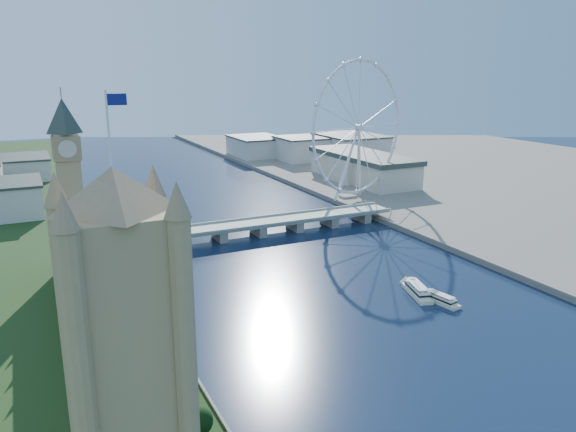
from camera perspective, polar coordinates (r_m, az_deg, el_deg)
victoria_tower at (r=139.98m, az=-16.06°, el=-13.42°), size 28.16×28.16×112.00m
parliament_range at (r=259.48m, az=-18.44°, el=-8.87°), size 24.00×200.00×70.00m
big_ben at (r=350.68m, az=-21.47°, el=5.14°), size 20.02×20.02×110.00m
westminster_bridge at (r=413.73m, az=-3.04°, el=-1.01°), size 220.00×22.00×9.50m
london_eye at (r=505.58m, az=7.17°, el=8.82°), size 113.60×39.12×124.30m
county_hall at (r=607.56m, az=7.54°, el=3.36°), size 54.00×144.00×35.00m
city_skyline at (r=664.38m, az=-8.63°, el=5.79°), size 505.00×280.00×32.00m
tour_boat_near at (r=308.04m, az=15.20°, el=-8.53°), size 10.94×26.03×5.54m
tour_boat_far at (r=315.15m, az=12.96°, el=-7.83°), size 16.07×31.67×6.79m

